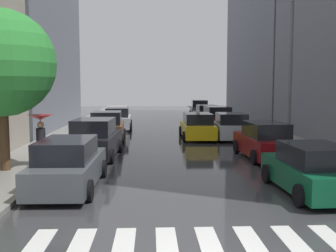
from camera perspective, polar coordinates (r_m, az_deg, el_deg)
name	(u,v)px	position (r m, az deg, el deg)	size (l,w,h in m)	color
ground_plane	(167,130)	(30.52, -0.15, -0.56)	(28.00, 72.00, 0.04)	#363638
sidewalk_left	(81,129)	(30.94, -12.27, -0.43)	(3.00, 72.00, 0.15)	gray
sidewalk_right	(251,128)	(31.45, 11.76, -0.32)	(3.00, 72.00, 0.15)	gray
crosswalk_stripes	(210,246)	(8.74, 6.03, -16.53)	(7.65, 2.20, 0.01)	silver
building_left_mid	(21,50)	(32.87, -20.08, 10.07)	(6.00, 16.05, 12.02)	slate
parked_car_left_nearest	(68,165)	(13.35, -13.97, -5.43)	(2.06, 4.72, 1.64)	#474C51
parked_car_left_second	(95,140)	(18.79, -10.37, -1.93)	(2.29, 4.60, 1.82)	black
parked_car_left_third	(107,128)	(24.13, -8.65, -0.24)	(2.22, 4.08, 1.82)	brown
parked_car_left_fourth	(118,119)	(30.78, -7.14, 0.95)	(2.20, 4.36, 1.68)	#B2B7BF
parked_car_right_nearest	(313,170)	(13.18, 19.85, -5.92)	(2.22, 4.29, 1.55)	#0C4C2D
parked_car_right_second	(264,141)	(18.90, 13.53, -2.14)	(2.13, 4.58, 1.68)	maroon
parked_car_right_third	(231,127)	(25.34, 8.90, -0.13)	(2.26, 4.28, 1.64)	#B2B7BF
parked_car_right_fourth	(217,118)	(31.38, 6.93, 1.10)	(2.31, 4.78, 1.75)	maroon
parked_car_right_fifth	(206,114)	(36.74, 5.47, 1.68)	(2.18, 4.08, 1.61)	#474C51
parked_car_right_sixth	(199,109)	(42.98, 4.47, 2.39)	(2.14, 4.19, 1.82)	#474C51
taxi_midroad	(197,127)	(25.26, 4.20, -0.10)	(2.08, 4.69, 1.81)	yellow
pedestrian_foreground	(41,129)	(16.57, -17.63, -0.46)	(0.97, 0.97, 2.03)	#38513D
street_tree_left	(1,63)	(16.15, -22.57, 8.21)	(3.97, 3.97, 5.98)	#513823
lamp_post_right	(291,63)	(20.51, 17.02, 8.54)	(0.60, 0.28, 7.45)	#595B60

